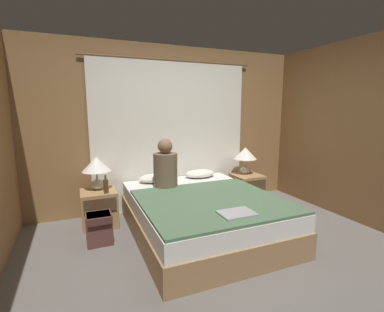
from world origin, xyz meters
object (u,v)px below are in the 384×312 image
at_px(person_left_in_bed, 165,167).
at_px(beer_bottle_on_left_stand, 106,186).
at_px(lamp_right, 245,155).
at_px(laptop_on_bed, 237,213).
at_px(bed, 202,215).
at_px(pillow_right, 200,174).
at_px(lamp_left, 96,166).
at_px(pillow_left, 155,178).
at_px(nightstand_right, 247,189).
at_px(backpack_on_floor, 99,227).
at_px(nightstand_left, 99,208).

height_order(person_left_in_bed, beer_bottle_on_left_stand, person_left_in_bed).
distance_m(lamp_right, laptop_on_bed, 1.96).
xyz_separation_m(bed, pillow_right, (0.36, 0.85, 0.31)).
relative_size(lamp_left, pillow_left, 0.92).
bearing_deg(nightstand_right, lamp_left, 178.02).
xyz_separation_m(bed, laptop_on_bed, (0.03, -0.76, 0.29)).
relative_size(bed, pillow_right, 4.35).
xyz_separation_m(bed, beer_bottle_on_left_stand, (-1.08, 0.60, 0.33)).
height_order(lamp_left, laptop_on_bed, lamp_left).
height_order(lamp_right, beer_bottle_on_left_stand, lamp_right).
relative_size(nightstand_right, lamp_left, 1.09).
relative_size(pillow_right, laptop_on_bed, 1.37).
relative_size(bed, laptop_on_bed, 5.94).
relative_size(pillow_left, pillow_right, 1.00).
relative_size(lamp_left, beer_bottle_on_left_stand, 1.86).
distance_m(lamp_right, beer_bottle_on_left_stand, 2.27).
bearing_deg(pillow_right, beer_bottle_on_left_stand, -170.20).
distance_m(bed, backpack_on_floor, 1.24).
distance_m(nightstand_left, laptop_on_bed, 1.94).
bearing_deg(beer_bottle_on_left_stand, pillow_left, 19.18).
height_order(nightstand_right, laptop_on_bed, laptop_on_bed).
height_order(nightstand_left, beer_bottle_on_left_stand, beer_bottle_on_left_stand).
xyz_separation_m(nightstand_left, beer_bottle_on_left_stand, (0.09, -0.13, 0.34)).
xyz_separation_m(laptop_on_bed, backpack_on_floor, (-1.25, 0.97, -0.33)).
relative_size(nightstand_left, lamp_left, 1.09).
bearing_deg(backpack_on_floor, person_left_in_bed, 17.95).
bearing_deg(laptop_on_bed, backpack_on_floor, 142.16).
xyz_separation_m(nightstand_right, beer_bottle_on_left_stand, (-2.25, -0.13, 0.34)).
height_order(bed, nightstand_right, bed).
xyz_separation_m(nightstand_left, laptop_on_bed, (1.20, -1.50, 0.29)).
bearing_deg(nightstand_left, person_left_in_bed, -15.01).
xyz_separation_m(nightstand_left, backpack_on_floor, (-0.05, -0.52, -0.04)).
distance_m(nightstand_right, pillow_right, 0.87).
xyz_separation_m(bed, nightstand_right, (1.17, 0.74, -0.00)).
xyz_separation_m(lamp_left, person_left_in_bed, (0.86, -0.31, -0.03)).
bearing_deg(lamp_left, person_left_in_bed, -19.91).
bearing_deg(laptop_on_bed, person_left_in_bed, 105.17).
height_order(nightstand_left, lamp_left, lamp_left).
bearing_deg(nightstand_right, lamp_right, 90.00).
height_order(pillow_left, pillow_right, same).
xyz_separation_m(lamp_right, backpack_on_floor, (-2.39, -0.61, -0.60)).
bearing_deg(beer_bottle_on_left_stand, lamp_right, 5.47).
bearing_deg(pillow_left, nightstand_left, -171.86).
relative_size(bed, person_left_in_bed, 3.11).
height_order(lamp_left, lamp_right, same).
bearing_deg(nightstand_right, beer_bottle_on_left_stand, -176.58).
bearing_deg(beer_bottle_on_left_stand, laptop_on_bed, -50.66).
distance_m(bed, laptop_on_bed, 0.81).
bearing_deg(beer_bottle_on_left_stand, person_left_in_bed, -7.11).
relative_size(pillow_left, laptop_on_bed, 1.37).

